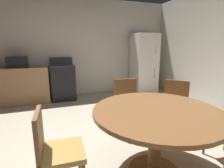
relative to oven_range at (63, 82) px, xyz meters
The scene contains 10 objects.
ground_plane 2.77m from the oven_range, 82.05° to the right, with size 14.00×14.00×0.00m, color #A89E89.
wall_back 1.04m from the oven_range, 46.40° to the left, with size 5.91×0.12×2.70m, color beige.
kitchen_counter 1.31m from the oven_range, behind, with size 1.93×0.60×0.90m, color #9E754C.
oven_range is the anchor object (origin of this frame).
refrigerator 2.43m from the oven_range, ahead, with size 0.68×0.68×1.76m.
microwave 1.17m from the oven_range, behind, with size 0.44×0.32×0.26m, color black.
dining_table 3.33m from the oven_range, 77.03° to the right, with size 1.35×1.35×0.76m.
chair_west 3.21m from the oven_range, 95.29° to the right, with size 0.42×0.42×0.87m.
chair_northeast 2.98m from the oven_range, 59.03° to the right, with size 0.56×0.56×0.87m.
chair_north 2.37m from the oven_range, 68.39° to the right, with size 0.45×0.45×0.87m.
Camera 1 is at (-0.64, -1.99, 1.41)m, focal length 27.72 mm.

